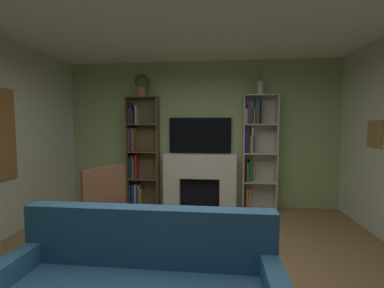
{
  "coord_description": "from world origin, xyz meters",
  "views": [
    {
      "loc": [
        0.35,
        -2.36,
        1.57
      ],
      "look_at": [
        0.0,
        1.04,
        1.32
      ],
      "focal_mm": 24.12,
      "sensor_mm": 36.0,
      "label": 1
    }
  ],
  "objects_px": {
    "potted_plant": "(142,84)",
    "vase_with_flowers": "(261,87)",
    "tv": "(200,135)",
    "bookshelf_left": "(140,155)",
    "fireplace": "(200,179)",
    "bookshelf_right": "(255,150)",
    "armchair": "(97,201)"
  },
  "relations": [
    {
      "from": "bookshelf_right",
      "to": "vase_with_flowers",
      "type": "height_order",
      "value": "vase_with_flowers"
    },
    {
      "from": "fireplace",
      "to": "vase_with_flowers",
      "type": "bearing_deg",
      "value": -1.32
    },
    {
      "from": "fireplace",
      "to": "bookshelf_right",
      "type": "height_order",
      "value": "bookshelf_right"
    },
    {
      "from": "potted_plant",
      "to": "vase_with_flowers",
      "type": "xyz_separation_m",
      "value": [
        2.2,
        0.0,
        -0.09
      ]
    },
    {
      "from": "fireplace",
      "to": "bookshelf_right",
      "type": "xyz_separation_m",
      "value": [
        1.03,
        0.0,
        0.57
      ]
    },
    {
      "from": "tv",
      "to": "vase_with_flowers",
      "type": "relative_size",
      "value": 2.84
    },
    {
      "from": "vase_with_flowers",
      "to": "potted_plant",
      "type": "bearing_deg",
      "value": -180.0
    },
    {
      "from": "bookshelf_right",
      "to": "bookshelf_left",
      "type": "bearing_deg",
      "value": 179.22
    },
    {
      "from": "fireplace",
      "to": "bookshelf_left",
      "type": "height_order",
      "value": "bookshelf_left"
    },
    {
      "from": "tv",
      "to": "bookshelf_right",
      "type": "height_order",
      "value": "bookshelf_right"
    },
    {
      "from": "potted_plant",
      "to": "vase_with_flowers",
      "type": "bearing_deg",
      "value": 0.0
    },
    {
      "from": "bookshelf_right",
      "to": "potted_plant",
      "type": "height_order",
      "value": "potted_plant"
    },
    {
      "from": "armchair",
      "to": "bookshelf_right",
      "type": "bearing_deg",
      "value": 31.91
    },
    {
      "from": "vase_with_flowers",
      "to": "armchair",
      "type": "relative_size",
      "value": 0.41
    },
    {
      "from": "tv",
      "to": "armchair",
      "type": "bearing_deg",
      "value": -130.55
    },
    {
      "from": "tv",
      "to": "potted_plant",
      "type": "distance_m",
      "value": 1.47
    },
    {
      "from": "vase_with_flowers",
      "to": "armchair",
      "type": "height_order",
      "value": "vase_with_flowers"
    },
    {
      "from": "bookshelf_right",
      "to": "vase_with_flowers",
      "type": "relative_size",
      "value": 5.07
    },
    {
      "from": "fireplace",
      "to": "potted_plant",
      "type": "distance_m",
      "value": 2.11
    },
    {
      "from": "tv",
      "to": "bookshelf_left",
      "type": "relative_size",
      "value": 0.56
    },
    {
      "from": "tv",
      "to": "armchair",
      "type": "xyz_separation_m",
      "value": [
        -1.34,
        -1.56,
        -0.86
      ]
    },
    {
      "from": "bookshelf_left",
      "to": "armchair",
      "type": "relative_size",
      "value": 2.09
    },
    {
      "from": "fireplace",
      "to": "vase_with_flowers",
      "type": "relative_size",
      "value": 3.53
    },
    {
      "from": "potted_plant",
      "to": "armchair",
      "type": "height_order",
      "value": "potted_plant"
    },
    {
      "from": "armchair",
      "to": "tv",
      "type": "bearing_deg",
      "value": 49.45
    },
    {
      "from": "potted_plant",
      "to": "armchair",
      "type": "xyz_separation_m",
      "value": [
        -0.24,
        -1.44,
        -1.84
      ]
    },
    {
      "from": "vase_with_flowers",
      "to": "tv",
      "type": "bearing_deg",
      "value": 173.77
    },
    {
      "from": "tv",
      "to": "bookshelf_left",
      "type": "height_order",
      "value": "bookshelf_left"
    },
    {
      "from": "fireplace",
      "to": "potted_plant",
      "type": "height_order",
      "value": "potted_plant"
    },
    {
      "from": "tv",
      "to": "armchair",
      "type": "height_order",
      "value": "tv"
    },
    {
      "from": "tv",
      "to": "potted_plant",
      "type": "bearing_deg",
      "value": -173.77
    },
    {
      "from": "bookshelf_left",
      "to": "armchair",
      "type": "bearing_deg",
      "value": -96.35
    }
  ]
}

